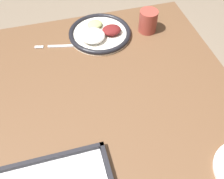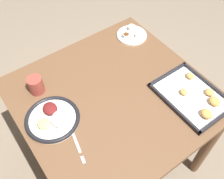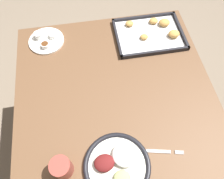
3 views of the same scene
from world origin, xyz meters
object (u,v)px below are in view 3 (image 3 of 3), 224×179
Objects in this scene: drinking_cup at (62,168)px; dinner_plate at (117,165)px; saucer_plate at (46,40)px; baking_tray at (151,33)px; fork at (156,151)px.

dinner_plate is at bearing -4.95° from drinking_cup.
dinner_plate is 0.73m from saucer_plate.
drinking_cup is at bearing 175.05° from dinner_plate.
saucer_plate is 0.51× the size of baking_tray.
saucer_plate is at bearing 134.78° from fork.
drinking_cup is at bearing -129.27° from baking_tray.
dinner_plate is 2.78× the size of drinking_cup.
saucer_plate is 0.56m from baking_tray.
fork is at bearing -103.06° from baking_tray.
dinner_plate reaches higher than saucer_plate.
dinner_plate is 0.70m from baking_tray.
drinking_cup reaches higher than fork.
fork is 0.63m from baking_tray.
saucer_plate is (-0.42, 0.65, 0.01)m from fork.
fork is at bearing 9.56° from dinner_plate.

